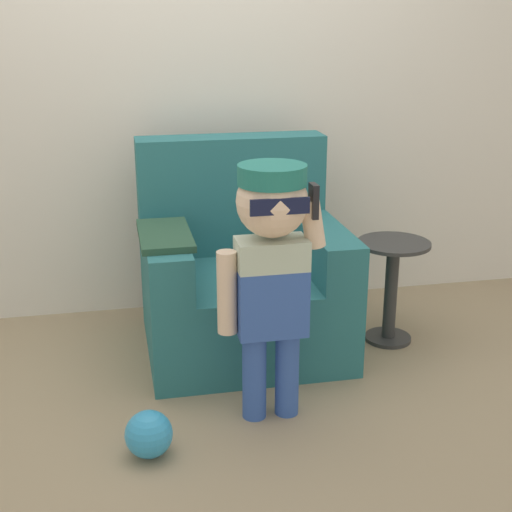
% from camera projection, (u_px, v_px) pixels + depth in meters
% --- Properties ---
extents(ground_plane, '(10.00, 10.00, 0.00)m').
position_uv_depth(ground_plane, '(209.00, 356.00, 3.46)').
color(ground_plane, '#998466').
extents(wall_back, '(10.00, 0.05, 2.60)m').
position_uv_depth(wall_back, '(184.00, 69.00, 3.68)').
color(wall_back, silver).
rests_on(wall_back, ground_plane).
extents(armchair, '(0.96, 0.86, 1.00)m').
position_uv_depth(armchair, '(241.00, 276.00, 3.49)').
color(armchair, '#286B70').
rests_on(armchair, ground_plane).
extents(person_child, '(0.43, 0.32, 1.05)m').
position_uv_depth(person_child, '(271.00, 255.00, 2.73)').
color(person_child, '#3356AD').
rests_on(person_child, ground_plane).
extents(side_table, '(0.36, 0.36, 0.52)m').
position_uv_depth(side_table, '(391.00, 282.00, 3.53)').
color(side_table, '#333333').
rests_on(side_table, ground_plane).
extents(toy_ball, '(0.18, 0.18, 0.18)m').
position_uv_depth(toy_ball, '(149.00, 434.00, 2.65)').
color(toy_ball, '#3399D1').
rests_on(toy_ball, ground_plane).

